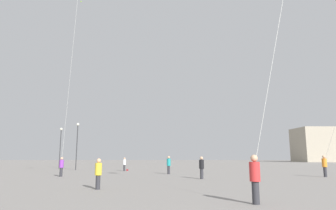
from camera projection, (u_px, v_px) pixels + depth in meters
person_in_white at (124, 164)px, 36.22m from camera, size 0.35×0.35×1.61m
person_in_black at (202, 167)px, 23.36m from camera, size 0.38×0.38×1.72m
person_in_red at (255, 177)px, 11.03m from camera, size 0.39×0.39×1.79m
person_in_orange at (325, 165)px, 25.65m from camera, size 0.40×0.40×1.83m
person_in_purple at (61, 166)px, 26.03m from camera, size 0.36×0.36×1.67m
person_in_yellow at (98, 172)px, 15.95m from camera, size 0.35×0.35×1.62m
person_in_teal at (169, 164)px, 29.80m from camera, size 0.39×0.39×1.77m
building_left_hall at (326, 145)px, 98.77m from camera, size 19.76×12.36×11.07m
lamppost_east at (61, 142)px, 44.01m from camera, size 0.36×0.36×5.92m
lamppost_west at (77, 139)px, 39.08m from camera, size 0.36×0.36×6.09m
handbag_beside_flyer at (127, 170)px, 36.19m from camera, size 0.22×0.34×0.24m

